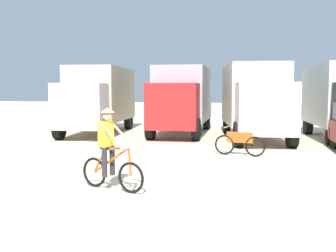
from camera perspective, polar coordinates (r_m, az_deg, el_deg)
ground_plane at (r=8.28m, az=-5.21°, el=-10.23°), size 120.00×120.00×0.00m
box_truck_tan_camper at (r=20.20m, az=-10.05°, el=4.24°), size 3.14×6.98×3.35m
box_truck_grey_hauler at (r=19.75m, az=2.14°, el=4.30°), size 2.71×6.86×3.35m
box_truck_cream_rv at (r=18.03m, az=12.48°, el=4.09°), size 3.49×7.05×3.35m
cyclist_orange_shirt at (r=8.74m, az=-8.50°, el=-3.76°), size 1.66×0.71×1.82m
bicycle_spare at (r=13.40m, az=10.37°, el=-2.59°), size 1.71×0.51×0.97m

